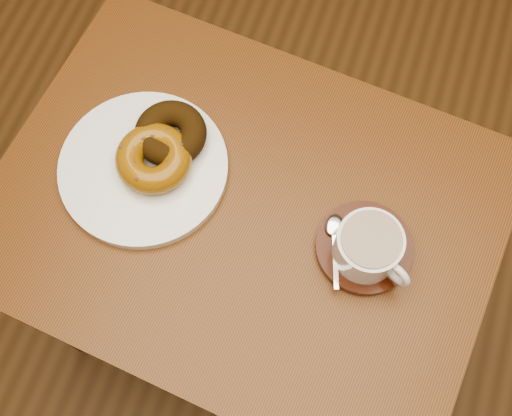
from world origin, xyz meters
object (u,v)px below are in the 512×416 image
(donut_plate, at_px, (144,168))
(coffee_cup, at_px, (369,247))
(cafe_table, at_px, (244,233))
(saucer, at_px, (364,248))

(donut_plate, relative_size, coffee_cup, 2.22)
(cafe_table, relative_size, coffee_cup, 6.92)
(coffee_cup, bearing_deg, saucer, 135.87)
(donut_plate, height_order, coffee_cup, coffee_cup)
(cafe_table, xyz_separation_m, donut_plate, (-0.16, 0.01, 0.12))
(saucer, bearing_deg, donut_plate, 177.30)
(cafe_table, relative_size, donut_plate, 3.12)
(coffee_cup, bearing_deg, cafe_table, -155.82)
(donut_plate, bearing_deg, coffee_cup, -4.52)
(saucer, height_order, coffee_cup, coffee_cup)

